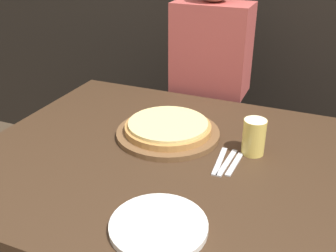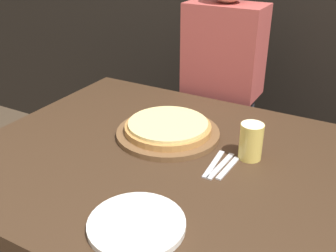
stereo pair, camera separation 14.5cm
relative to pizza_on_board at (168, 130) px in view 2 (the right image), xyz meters
The scene contains 8 objects.
dining_table 0.42m from the pizza_on_board, 63.42° to the right, with size 1.33×1.08×0.73m.
pizza_on_board is the anchor object (origin of this frame).
beer_glass 0.32m from the pizza_on_board, ahead, with size 0.08×0.08×0.13m.
dinner_plate 0.51m from the pizza_on_board, 69.95° to the right, with size 0.26×0.26×0.02m.
fork 0.25m from the pizza_on_board, 24.28° to the right, with size 0.03×0.18×0.00m.
dinner_knife 0.28m from the pizza_on_board, 22.14° to the right, with size 0.03×0.18×0.00m.
spoon 0.30m from the pizza_on_board, 20.32° to the right, with size 0.03×0.15×0.00m.
diner_person 0.57m from the pizza_on_board, 91.18° to the left, with size 0.36×0.20×1.30m.
Camera 2 is at (0.56, -1.00, 1.42)m, focal length 42.00 mm.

